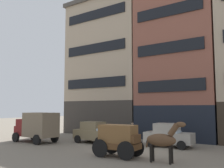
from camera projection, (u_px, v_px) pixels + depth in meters
name	position (u px, v px, depth m)	size (l,w,h in m)	color
ground_plane	(130.00, 152.00, 17.13)	(120.00, 120.00, 0.00)	slate
building_far_left	(111.00, 66.00, 30.91)	(10.21, 6.89, 16.31)	#38332D
building_center_left	(180.00, 50.00, 25.95)	(8.25, 6.89, 18.15)	black
cargo_wagon	(119.00, 138.00, 15.52)	(3.01, 1.72, 1.98)	brown
draft_horse	(163.00, 140.00, 13.86)	(2.35, 0.73, 2.30)	#513823
delivery_truck_near	(37.00, 126.00, 22.16)	(4.38, 2.20, 2.62)	maroon
sedan_dark	(94.00, 132.00, 21.71)	(3.75, 1.97, 1.83)	#7A6B4C
sedan_parked_curb	(168.00, 135.00, 19.44)	(3.79, 2.04, 1.83)	gray
pedestrian_officer	(132.00, 130.00, 22.99)	(0.41, 0.41, 1.79)	black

